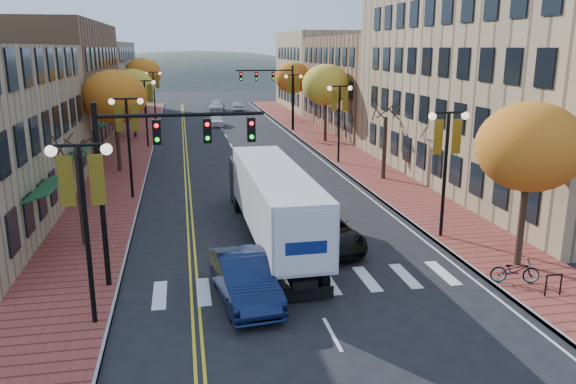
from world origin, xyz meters
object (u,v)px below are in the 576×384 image
black_suv (324,231)px  navy_sedan (245,279)px  semi_truck (270,196)px  bicycle (515,271)px

black_suv → navy_sedan: bearing=-138.2°
semi_truck → navy_sedan: (-1.94, -6.27, -1.31)m
semi_truck → navy_sedan: bearing=-108.0°
black_suv → bicycle: bearing=-50.3°
black_suv → semi_truck: bearing=140.8°
semi_truck → bicycle: size_ratio=8.08×
semi_truck → black_suv: (2.23, -1.36, -1.40)m
navy_sedan → black_suv: 6.44m
bicycle → black_suv: bearing=62.6°
navy_sedan → semi_truck: bearing=66.5°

